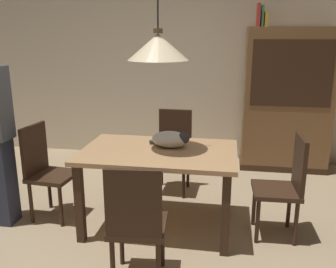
{
  "coord_description": "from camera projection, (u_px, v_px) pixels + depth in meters",
  "views": [
    {
      "loc": [
        0.52,
        -2.64,
        1.77
      ],
      "look_at": [
        -0.03,
        0.69,
        0.85
      ],
      "focal_mm": 39.52,
      "sensor_mm": 36.0,
      "label": 1
    }
  ],
  "objects": [
    {
      "name": "cat_sleeping",
      "position": [
        171.0,
        139.0,
        3.41
      ],
      "size": [
        0.39,
        0.23,
        0.16
      ],
      "color": "silver",
      "rests_on": "dining_table"
    },
    {
      "name": "chair_right_side",
      "position": [
        286.0,
        182.0,
        3.23
      ],
      "size": [
        0.41,
        0.41,
        0.93
      ],
      "color": "#382316",
      "rests_on": "ground"
    },
    {
      "name": "ground",
      "position": [
        158.0,
        255.0,
        3.06
      ],
      "size": [
        10.0,
        10.0,
        0.0
      ],
      "primitive_type": "plane",
      "color": "tan"
    },
    {
      "name": "book_red_tall",
      "position": [
        258.0,
        15.0,
        4.61
      ],
      "size": [
        0.04,
        0.22,
        0.28
      ],
      "primitive_type": "cube",
      "color": "#B73833",
      "rests_on": "hutch_bookcase"
    },
    {
      "name": "book_yellow_short",
      "position": [
        266.0,
        19.0,
        4.61
      ],
      "size": [
        0.04,
        0.2,
        0.18
      ],
      "primitive_type": "cube",
      "color": "gold",
      "rests_on": "hutch_bookcase"
    },
    {
      "name": "chair_near_front",
      "position": [
        136.0,
        221.0,
        2.57
      ],
      "size": [
        0.43,
        0.43,
        0.93
      ],
      "color": "#382316",
      "rests_on": "ground"
    },
    {
      "name": "back_wall",
      "position": [
        193.0,
        57.0,
        5.2
      ],
      "size": [
        6.4,
        0.1,
        2.9
      ],
      "primitive_type": "cube",
      "color": "beige",
      "rests_on": "ground"
    },
    {
      "name": "dining_table",
      "position": [
        159.0,
        161.0,
        3.37
      ],
      "size": [
        1.4,
        0.9,
        0.75
      ],
      "color": "tan",
      "rests_on": "ground"
    },
    {
      "name": "pendant_lamp",
      "position": [
        158.0,
        47.0,
        3.1
      ],
      "size": [
        0.52,
        0.52,
        1.3
      ],
      "color": "beige"
    },
    {
      "name": "chair_far_back",
      "position": [
        174.0,
        147.0,
        4.24
      ],
      "size": [
        0.42,
        0.42,
        0.93
      ],
      "color": "#382316",
      "rests_on": "ground"
    },
    {
      "name": "hutch_bookcase",
      "position": [
        287.0,
        103.0,
        4.83
      ],
      "size": [
        1.12,
        0.45,
        1.85
      ],
      "color": "brown",
      "rests_on": "ground"
    },
    {
      "name": "chair_left_side",
      "position": [
        45.0,
        167.0,
        3.59
      ],
      "size": [
        0.43,
        0.43,
        0.93
      ],
      "color": "#382316",
      "rests_on": "ground"
    },
    {
      "name": "book_green_slim",
      "position": [
        262.0,
        16.0,
        4.6
      ],
      "size": [
        0.03,
        0.2,
        0.26
      ],
      "primitive_type": "cube",
      "color": "#427A4C",
      "rests_on": "hutch_bookcase"
    }
  ]
}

